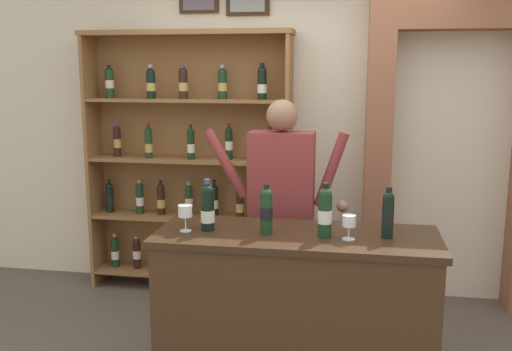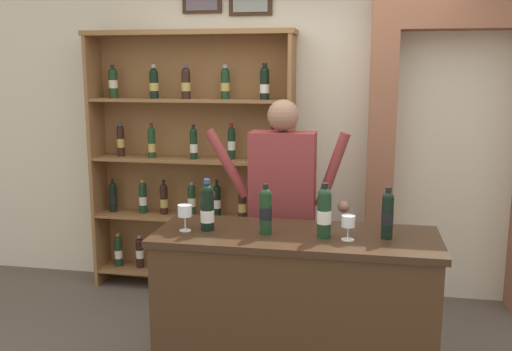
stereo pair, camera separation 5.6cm
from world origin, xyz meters
The scene contains 11 objects.
back_wall centered at (0.00, 1.67, 1.58)m, with size 12.00×0.19×3.15m.
wine_shelf centered at (-0.87, 1.45, 1.14)m, with size 1.76×0.32×2.20m.
archway_doorway centered at (1.26, 1.53, 1.34)m, with size 1.35×0.45×2.44m.
tasting_counter centered at (0.19, 0.00, 0.48)m, with size 1.63×0.62×0.96m.
shopkeeper centered at (0.02, 0.63, 1.05)m, with size 1.02×0.22×1.69m.
tasting_bottle_super_tuscan centered at (-0.33, -0.02, 1.10)m, with size 0.08×0.08×0.30m.
tasting_bottle_rosso centered at (0.02, -0.04, 1.10)m, with size 0.07×0.07×0.29m.
tasting_bottle_riserva centered at (0.35, -0.05, 1.11)m, with size 0.08×0.08×0.31m.
tasting_bottle_vin_santo centered at (0.70, 0.00, 1.10)m, with size 0.07×0.07×0.29m.
wine_glass_center centered at (-0.45, -0.07, 1.07)m, with size 0.08×0.08×0.16m.
wine_glass_spare centered at (0.48, -0.07, 1.06)m, with size 0.08×0.08×0.14m.
Camera 1 is at (0.49, -3.12, 1.88)m, focal length 39.60 mm.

